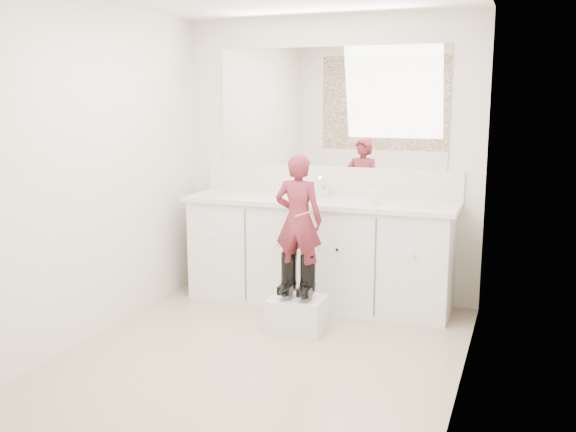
% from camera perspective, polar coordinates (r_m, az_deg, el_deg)
% --- Properties ---
extents(floor, '(3.00, 3.00, 0.00)m').
position_cam_1_polar(floor, '(4.46, -2.32, -12.24)').
color(floor, '#907B5E').
rests_on(floor, ground).
extents(wall_back, '(2.60, 0.00, 2.60)m').
position_cam_1_polar(wall_back, '(5.55, 3.68, 5.07)').
color(wall_back, beige).
rests_on(wall_back, floor).
extents(wall_front, '(2.60, 0.00, 2.60)m').
position_cam_1_polar(wall_front, '(2.84, -14.40, -0.40)').
color(wall_front, beige).
rests_on(wall_front, floor).
extents(wall_left, '(0.00, 3.00, 3.00)m').
position_cam_1_polar(wall_left, '(4.80, -16.89, 3.80)').
color(wall_left, beige).
rests_on(wall_left, floor).
extents(wall_right, '(0.00, 3.00, 3.00)m').
position_cam_1_polar(wall_right, '(3.83, 15.77, 2.27)').
color(wall_right, beige).
rests_on(wall_right, floor).
extents(vanity_cabinet, '(2.20, 0.55, 0.85)m').
position_cam_1_polar(vanity_cabinet, '(5.42, 2.73, -3.38)').
color(vanity_cabinet, silver).
rests_on(vanity_cabinet, floor).
extents(countertop, '(2.28, 0.58, 0.04)m').
position_cam_1_polar(countertop, '(5.31, 2.72, 1.25)').
color(countertop, beige).
rests_on(countertop, vanity_cabinet).
extents(backsplash, '(2.28, 0.03, 0.25)m').
position_cam_1_polar(backsplash, '(5.55, 3.61, 3.15)').
color(backsplash, beige).
rests_on(backsplash, countertop).
extents(mirror, '(2.00, 0.02, 1.00)m').
position_cam_1_polar(mirror, '(5.51, 3.70, 9.61)').
color(mirror, white).
rests_on(mirror, wall_back).
extents(dot_panel, '(2.00, 0.01, 1.20)m').
position_cam_1_polar(dot_panel, '(2.80, -14.70, 8.71)').
color(dot_panel, '#472819').
rests_on(dot_panel, wall_front).
extents(faucet, '(0.08, 0.08, 0.10)m').
position_cam_1_polar(faucet, '(5.46, 3.26, 2.23)').
color(faucet, silver).
rests_on(faucet, countertop).
extents(cup, '(0.13, 0.13, 0.10)m').
position_cam_1_polar(cup, '(5.15, 7.65, 1.68)').
color(cup, '#F0E6C0').
rests_on(cup, countertop).
extents(soap_bottle, '(0.08, 0.08, 0.17)m').
position_cam_1_polar(soap_bottle, '(5.33, 0.72, 2.42)').
color(soap_bottle, beige).
rests_on(soap_bottle, countertop).
extents(step_stool, '(0.41, 0.35, 0.25)m').
position_cam_1_polar(step_stool, '(4.85, 0.83, -8.71)').
color(step_stool, silver).
rests_on(step_stool, floor).
extents(boot_left, '(0.13, 0.23, 0.33)m').
position_cam_1_polar(boot_left, '(4.80, 0.07, -5.22)').
color(boot_left, black).
rests_on(boot_left, step_stool).
extents(boot_right, '(0.13, 0.23, 0.33)m').
position_cam_1_polar(boot_right, '(4.75, 1.77, -5.39)').
color(boot_right, black).
rests_on(boot_right, step_stool).
extents(toddler, '(0.36, 0.25, 0.97)m').
position_cam_1_polar(toddler, '(4.68, 0.93, -0.35)').
color(toddler, '#AA3447').
rests_on(toddler, step_stool).
extents(toothbrush, '(0.14, 0.02, 0.06)m').
position_cam_1_polar(toothbrush, '(4.57, 1.42, 0.20)').
color(toothbrush, '#D7537E').
rests_on(toothbrush, toddler).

